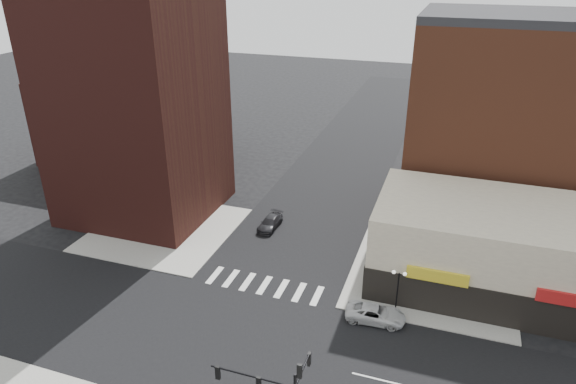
# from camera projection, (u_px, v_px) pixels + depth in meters

# --- Properties ---
(ground) EXTENTS (240.00, 240.00, 0.00)m
(ground) POSITION_uv_depth(u_px,v_px,m) (228.00, 343.00, 40.65)
(ground) COLOR black
(ground) RESTS_ON ground
(road_ew) EXTENTS (200.00, 14.00, 0.02)m
(road_ew) POSITION_uv_depth(u_px,v_px,m) (228.00, 343.00, 40.65)
(road_ew) COLOR black
(road_ew) RESTS_ON ground
(road_ns) EXTENTS (14.00, 200.00, 0.02)m
(road_ns) POSITION_uv_depth(u_px,v_px,m) (228.00, 343.00, 40.65)
(road_ns) COLOR black
(road_ns) RESTS_ON ground
(sidewalk_nw) EXTENTS (15.00, 15.00, 0.12)m
(sidewalk_nw) POSITION_uv_depth(u_px,v_px,m) (165.00, 229.00, 57.29)
(sidewalk_nw) COLOR gray
(sidewalk_nw) RESTS_ON ground
(sidewalk_ne) EXTENTS (15.00, 15.00, 0.12)m
(sidewalk_ne) POSITION_uv_depth(u_px,v_px,m) (431.00, 277.00, 48.85)
(sidewalk_ne) COLOR gray
(sidewalk_ne) RESTS_ON ground
(building_nw) EXTENTS (16.00, 15.00, 25.00)m
(building_nw) POSITION_uv_depth(u_px,v_px,m) (137.00, 108.00, 56.77)
(building_nw) COLOR #3D1713
(building_nw) RESTS_ON ground
(building_nw_low) EXTENTS (20.00, 18.00, 12.00)m
(building_nw_low) POSITION_uv_depth(u_px,v_px,m) (127.00, 116.00, 76.60)
(building_nw_low) COLOR #3D1713
(building_nw_low) RESTS_ON ground
(building_ne_midrise) EXTENTS (18.00, 15.00, 22.00)m
(building_ne_midrise) POSITION_uv_depth(u_px,v_px,m) (497.00, 126.00, 55.78)
(building_ne_midrise) COLOR brown
(building_ne_midrise) RESTS_ON ground
(building_ne_row) EXTENTS (24.20, 12.20, 8.00)m
(building_ne_row) POSITION_uv_depth(u_px,v_px,m) (510.00, 257.00, 46.02)
(building_ne_row) COLOR beige
(building_ne_row) RESTS_ON ground
(street_lamp_ne) EXTENTS (1.22, 0.32, 4.16)m
(street_lamp_ne) POSITION_uv_depth(u_px,v_px,m) (398.00, 281.00, 42.63)
(street_lamp_ne) COLOR black
(street_lamp_ne) RESTS_ON sidewalk_ne
(white_suv) EXTENTS (5.11, 2.57, 1.39)m
(white_suv) POSITION_uv_depth(u_px,v_px,m) (375.00, 314.00, 42.87)
(white_suv) COLOR silver
(white_suv) RESTS_ON ground
(dark_sedan_north) EXTENTS (1.96, 4.49, 1.29)m
(dark_sedan_north) POSITION_uv_depth(u_px,v_px,m) (270.00, 223.00, 57.44)
(dark_sedan_north) COLOR black
(dark_sedan_north) RESTS_ON ground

